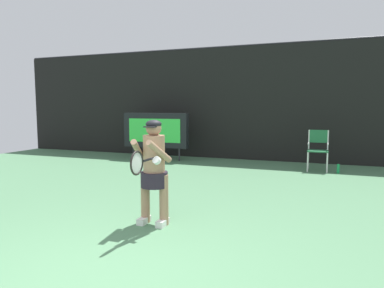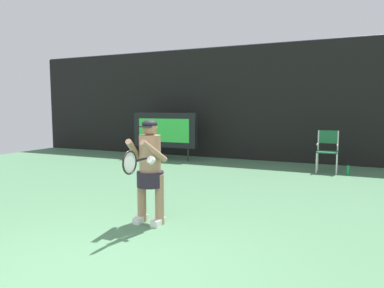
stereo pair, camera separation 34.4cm
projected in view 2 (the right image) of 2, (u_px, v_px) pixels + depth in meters
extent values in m
cube|color=#4C7A54|center=(82.00, 286.00, 3.31)|extent=(18.00, 22.00, 0.02)
cube|color=black|center=(269.00, 104.00, 10.84)|extent=(18.00, 0.12, 3.60)
cylinder|color=#38383D|center=(270.00, 44.00, 10.65)|extent=(18.00, 0.05, 0.05)
cube|color=black|center=(165.00, 130.00, 11.19)|extent=(2.20, 0.20, 1.10)
cube|color=#36D346|center=(163.00, 130.00, 11.10)|extent=(1.80, 0.01, 0.75)
cylinder|color=#2D2D33|center=(143.00, 152.00, 11.61)|extent=(0.05, 0.05, 0.40)
cylinder|color=#2D2D33|center=(188.00, 155.00, 10.94)|extent=(0.05, 0.05, 0.40)
cylinder|color=white|center=(316.00, 163.00, 8.90)|extent=(0.04, 0.04, 0.52)
cylinder|color=white|center=(337.00, 164.00, 8.71)|extent=(0.04, 0.04, 0.52)
cylinder|color=white|center=(318.00, 161.00, 9.27)|extent=(0.04, 0.04, 0.52)
cylinder|color=white|center=(337.00, 162.00, 9.08)|extent=(0.04, 0.04, 0.52)
cube|color=#23663C|center=(327.00, 152.00, 8.96)|extent=(0.52, 0.44, 0.03)
cylinder|color=white|center=(318.00, 141.00, 9.22)|extent=(0.04, 0.04, 0.56)
cylinder|color=white|center=(338.00, 141.00, 9.02)|extent=(0.04, 0.04, 0.56)
cube|color=#23663C|center=(328.00, 137.00, 9.11)|extent=(0.48, 0.02, 0.34)
cylinder|color=white|center=(318.00, 144.00, 9.04)|extent=(0.04, 0.44, 0.04)
cylinder|color=white|center=(338.00, 144.00, 8.84)|extent=(0.04, 0.44, 0.04)
cylinder|color=#198F49|center=(348.00, 170.00, 8.66)|extent=(0.07, 0.07, 0.24)
cylinder|color=black|center=(348.00, 165.00, 8.65)|extent=(0.03, 0.03, 0.03)
cube|color=white|center=(140.00, 219.00, 5.11)|extent=(0.11, 0.26, 0.09)
cube|color=white|center=(158.00, 222.00, 4.98)|extent=(0.11, 0.26, 0.09)
cylinder|color=#A37A5B|center=(142.00, 197.00, 5.12)|extent=(0.13, 0.13, 0.73)
cylinder|color=#A37A5B|center=(160.00, 199.00, 5.00)|extent=(0.13, 0.13, 0.73)
cylinder|color=#251D29|center=(150.00, 179.00, 5.03)|extent=(0.39, 0.39, 0.22)
cylinder|color=#A37A5B|center=(150.00, 155.00, 4.99)|extent=(0.31, 0.31, 0.56)
sphere|color=#A37A5B|center=(150.00, 128.00, 4.95)|extent=(0.22, 0.22, 0.22)
ellipsoid|color=black|center=(150.00, 124.00, 4.94)|extent=(0.22, 0.22, 0.12)
cube|color=black|center=(146.00, 127.00, 4.86)|extent=(0.17, 0.12, 0.02)
cylinder|color=#A37A5B|center=(134.00, 150.00, 4.90)|extent=(0.20, 0.49, 0.36)
cylinder|color=#A37A5B|center=(154.00, 151.00, 4.76)|extent=(0.20, 0.49, 0.36)
cylinder|color=white|center=(151.00, 160.00, 4.66)|extent=(0.13, 0.12, 0.12)
cylinder|color=black|center=(143.00, 159.00, 4.66)|extent=(0.03, 0.28, 0.03)
torus|color=black|center=(130.00, 162.00, 4.38)|extent=(0.02, 0.31, 0.31)
ellipsoid|color=silver|center=(130.00, 162.00, 4.38)|extent=(0.01, 0.26, 0.26)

